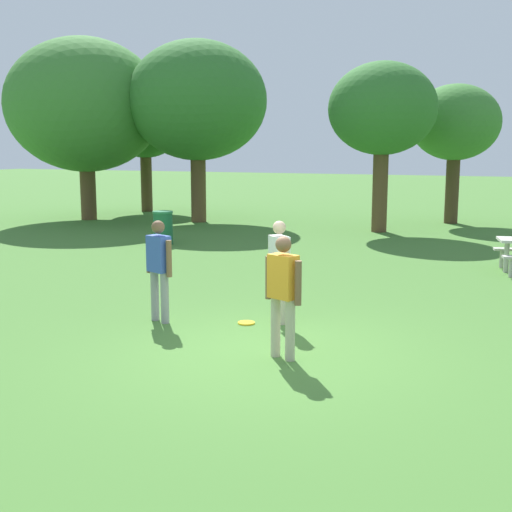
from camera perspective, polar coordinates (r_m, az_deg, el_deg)
The scene contains 11 objects.
ground_plane at distance 9.08m, azimuth 0.80°, elevation -8.43°, with size 120.00×120.00×0.00m, color #447530.
person_thrower at distance 8.66m, azimuth 2.35°, elevation -2.87°, with size 0.57×0.34×1.64m.
person_catcher at distance 10.61m, azimuth -8.38°, elevation -0.69°, with size 0.57×0.34×1.64m.
person_bystander at distance 10.45m, azimuth 2.00°, elevation -0.75°, with size 0.46×0.46×1.64m.
frisbee at distance 10.57m, azimuth -0.84°, elevation -5.79°, with size 0.27×0.27×0.03m, color yellow.
trash_can_further_along at distance 19.29m, azimuth -8.04°, elevation 2.44°, with size 0.59×0.59×0.96m.
tree_tall_left at distance 26.52m, azimuth -14.59°, elevation 12.46°, with size 5.93×5.93×6.88m.
tree_broad_center at distance 29.31m, azimuth -9.57°, elevation 10.92°, with size 3.20×3.20×5.05m.
tree_far_right at distance 24.96m, azimuth -5.10°, elevation 13.18°, with size 5.14×5.14×6.66m.
tree_slender_mid at distance 22.24m, azimuth 10.86°, elevation 12.28°, with size 3.52×3.52×5.52m.
tree_back_left at distance 25.39m, azimuth 16.83°, elevation 10.88°, with size 3.22×3.22×5.04m.
Camera 1 is at (3.32, -7.99, 2.78)m, focal length 46.31 mm.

